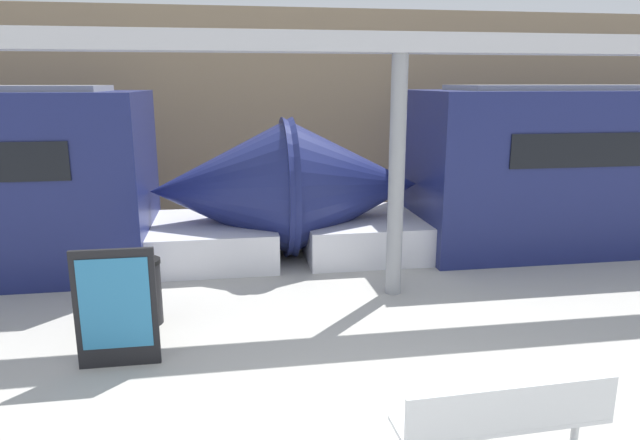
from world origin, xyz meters
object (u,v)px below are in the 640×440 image
(bench_near, at_px, (505,416))
(trash_bin, at_px, (145,291))
(support_column_near, at_px, (396,179))
(poster_board, at_px, (116,308))

(bench_near, height_order, trash_bin, trash_bin)
(trash_bin, height_order, support_column_near, support_column_near)
(trash_bin, distance_m, poster_board, 1.25)
(poster_board, xyz_separation_m, support_column_near, (3.85, 1.80, 1.11))
(bench_near, height_order, support_column_near, support_column_near)
(trash_bin, xyz_separation_m, support_column_near, (3.70, 0.58, 1.37))
(trash_bin, bearing_deg, support_column_near, 8.96)
(support_column_near, bearing_deg, trash_bin, -171.04)
(trash_bin, height_order, poster_board, poster_board)
(bench_near, distance_m, support_column_near, 4.44)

